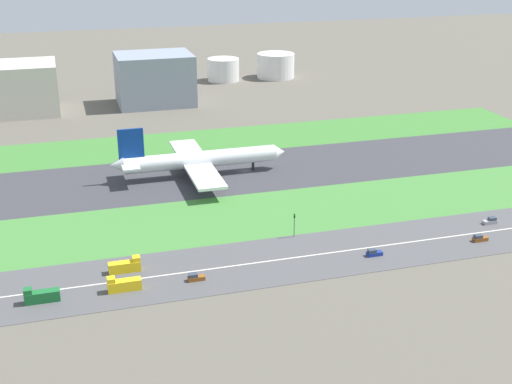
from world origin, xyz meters
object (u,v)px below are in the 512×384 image
Objects in this scene: fuel_tank_west at (168,74)px; fuel_tank_centre at (223,70)px; truck_0 at (41,296)px; truck_2 at (126,266)px; airliner at (197,160)px; truck_1 at (123,285)px; car_2 at (374,253)px; car_0 at (196,277)px; car_3 at (490,221)px; terminal_building at (2,89)px; hangar_building at (155,79)px; traffic_light at (294,224)px; car_1 at (480,238)px; fuel_tank_east at (276,66)px.

fuel_tank_centre reaches higher than fuel_tank_west.
truck_2 is at bearing -155.06° from truck_0.
airliner is 7.74× the size of truck_2.
fuel_tank_centre reaches higher than truck_1.
fuel_tank_west is at bearing -85.74° from car_2.
car_0 is 0.24× the size of fuel_tank_centre.
airliner is at bearing 138.79° from car_3.
terminal_building reaches higher than car_2.
hangar_building reaches higher than fuel_tank_west.
car_2 is at bearing -8.47° from truck_2.
traffic_light is at bearing -151.61° from car_0.
car_1 is (84.11, 0.00, 0.00)m from car_0.
truck_2 is at bearing -110.01° from fuel_tank_centre.
airliner reaches higher than fuel_tank_centre.
car_1 is at bearing -180.00° from truck_1.
terminal_building reaches higher than truck_0.
terminal_building is 128.97m from fuel_tank_centre.
airliner is 9.03× the size of traffic_light.
traffic_light is 0.32× the size of fuel_tank_east.
fuel_tank_east is at bearing 63.09° from truck_2.
hangar_building is (-75.56, 182.00, 11.89)m from car_3.
fuel_tank_west is 0.99× the size of fuel_tank_east.
car_0 is 256.72m from fuel_tank_east.
terminal_building is at bearing -54.11° from car_1.
fuel_tank_east reaches higher than car_0.
car_0 is at bearing -102.15° from airliner.
fuel_tank_west reaches higher than traffic_light.
truck_0 is 193.00m from terminal_building.
truck_2 is 185.79m from hangar_building.
car_0 is (-50.43, 0.00, 0.00)m from car_2.
car_2 is 0.24× the size of fuel_tank_centre.
airliner is at bearing -49.21° from car_1.
car_3 is 197.42m from hangar_building.
car_1 is (122.37, 0.00, -0.75)m from truck_0.
fuel_tank_west is at bearing 77.70° from truck_2.
fuel_tank_west is (71.01, 237.00, 4.40)m from truck_0.
truck_2 is 50.74m from traffic_light.
airliner reaches higher than car_0.
airliner is 1.26× the size of terminal_building.
car_3 is at bearing -67.45° from hangar_building.
car_2 is 50.43m from car_0.
traffic_light is (51.70, 17.99, 2.62)m from truck_1.
fuel_tank_centre is at bearing -85.61° from car_1.
truck_0 is at bearing -155.06° from truck_2.
truck_2 is (-33.55, -68.00, -4.56)m from airliner.
airliner is 85.70m from truck_1.
traffic_light is at bearing -46.40° from car_2.
truck_2 is 241.64m from fuel_tank_centre.
truck_1 is at bearing 0.00° from car_0.
terminal_building is (-16.54, 192.00, 10.47)m from truck_0.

